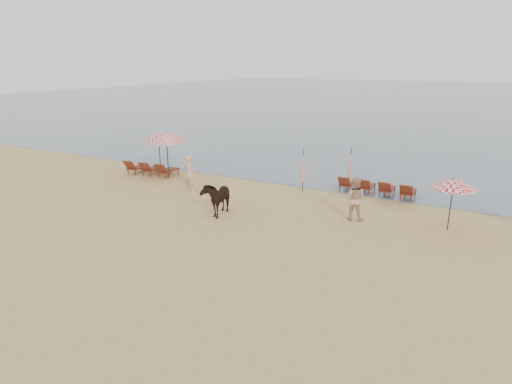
% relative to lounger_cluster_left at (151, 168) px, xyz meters
% --- Properties ---
extents(ground, '(120.00, 120.00, 0.00)m').
position_rel_lounger_cluster_left_xyz_m(ground, '(8.64, -8.20, -0.42)').
color(ground, tan).
rests_on(ground, ground).
extents(sea, '(160.00, 140.00, 0.06)m').
position_rel_lounger_cluster_left_xyz_m(sea, '(8.64, 71.80, -0.42)').
color(sea, '#51606B').
rests_on(sea, ground).
extents(lounger_cluster_left, '(2.89, 1.89, 0.60)m').
position_rel_lounger_cluster_left_xyz_m(lounger_cluster_left, '(0.00, 0.00, 0.00)').
color(lounger_cluster_left, maroon).
rests_on(lounger_cluster_left, ground).
extents(lounger_cluster_right, '(3.58, 1.56, 0.56)m').
position_rel_lounger_cluster_left_xyz_m(lounger_cluster_right, '(12.30, 2.42, -0.03)').
color(lounger_cluster_right, maroon).
rests_on(lounger_cluster_right, ground).
extents(umbrella_open_left_a, '(2.06, 2.06, 2.34)m').
position_rel_lounger_cluster_left_xyz_m(umbrella_open_left_a, '(-0.23, 1.11, 1.69)').
color(umbrella_open_left_a, black).
rests_on(umbrella_open_left_a, ground).
extents(umbrella_open_left_b, '(2.12, 2.16, 2.71)m').
position_rel_lounger_cluster_left_xyz_m(umbrella_open_left_b, '(1.25, 0.07, 1.92)').
color(umbrella_open_left_b, black).
rests_on(umbrella_open_left_b, ground).
extents(umbrella_open_right, '(1.72, 1.72, 2.10)m').
position_rel_lounger_cluster_left_xyz_m(umbrella_open_right, '(15.87, -0.96, 1.48)').
color(umbrella_open_right, black).
rests_on(umbrella_open_right, ground).
extents(umbrella_closed_left, '(0.26, 0.26, 2.13)m').
position_rel_lounger_cluster_left_xyz_m(umbrella_closed_left, '(8.89, 1.26, 0.89)').
color(umbrella_closed_left, black).
rests_on(umbrella_closed_left, ground).
extents(umbrella_closed_right, '(0.26, 0.26, 2.16)m').
position_rel_lounger_cluster_left_xyz_m(umbrella_closed_right, '(10.94, 2.43, 0.91)').
color(umbrella_closed_right, black).
rests_on(umbrella_closed_right, ground).
extents(cow, '(1.13, 1.90, 1.50)m').
position_rel_lounger_cluster_left_xyz_m(cow, '(6.98, -3.65, 0.33)').
color(cow, black).
rests_on(cow, ground).
extents(beachgoer_left, '(0.75, 0.56, 1.84)m').
position_rel_lounger_cluster_left_xyz_m(beachgoer_left, '(3.88, -1.40, 0.50)').
color(beachgoer_left, '#D9AD88').
rests_on(beachgoer_left, ground).
extents(beachgoer_right_a, '(0.94, 0.77, 1.82)m').
position_rel_lounger_cluster_left_xyz_m(beachgoer_right_a, '(12.31, -1.54, 0.49)').
color(beachgoer_right_a, tan).
rests_on(beachgoer_right_a, ground).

